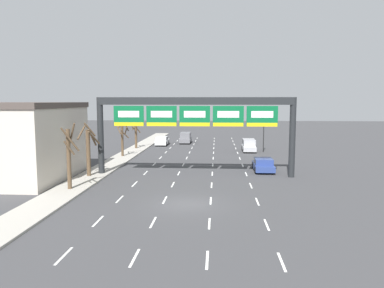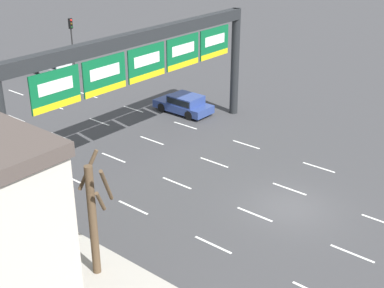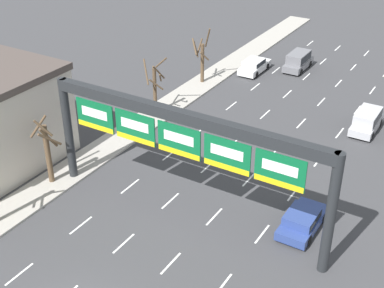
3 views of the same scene
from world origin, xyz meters
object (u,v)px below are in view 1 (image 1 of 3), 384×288
object	(u,v)px
sign_gantry	(195,115)
car_blue	(263,164)
suv_grey	(185,137)
suv_silver	(249,145)
traffic_light_near_gantry	(264,128)
tree_bare_furthest	(136,132)
tree_bare_closest	(69,156)
tree_bare_second	(123,136)
car_white	(162,141)
tree_bare_third	(89,148)

from	to	relation	value
sign_gantry	car_blue	size ratio (longest dim) A/B	4.38
suv_grey	suv_silver	world-z (taller)	suv_grey
traffic_light_near_gantry	tree_bare_furthest	distance (m)	18.57
tree_bare_closest	tree_bare_second	bearing A→B (deg)	90.87
car_white	suv_silver	bearing A→B (deg)	-27.16
tree_bare_closest	suv_grey	bearing A→B (deg)	79.46
sign_gantry	car_white	world-z (taller)	sign_gantry
car_blue	tree_bare_closest	world-z (taller)	tree_bare_closest
tree_bare_third	tree_bare_furthest	xyz separation A→B (m)	(-0.08, 20.59, -0.13)
car_white	tree_bare_furthest	size ratio (longest dim) A/B	0.82
sign_gantry	traffic_light_near_gantry	xyz separation A→B (m)	(8.58, 17.30, -2.37)
tree_bare_closest	tree_bare_furthest	world-z (taller)	tree_bare_furthest
car_blue	suv_silver	size ratio (longest dim) A/B	0.99
traffic_light_near_gantry	tree_bare_furthest	size ratio (longest dim) A/B	0.87
sign_gantry	suv_silver	bearing A→B (deg)	69.54
tree_bare_closest	tree_bare_second	xyz separation A→B (m)	(-0.27, 17.89, -0.14)
suv_silver	tree_bare_closest	world-z (taller)	tree_bare_closest
traffic_light_near_gantry	car_white	bearing A→B (deg)	154.84
traffic_light_near_gantry	tree_bare_furthest	world-z (taller)	tree_bare_furthest
car_blue	suv_silver	xyz separation A→B (m)	(-0.19, 14.89, 0.24)
suv_silver	car_blue	bearing A→B (deg)	-89.27
traffic_light_near_gantry	tree_bare_closest	world-z (taller)	tree_bare_closest
sign_gantry	tree_bare_second	distance (m)	15.29
suv_silver	traffic_light_near_gantry	xyz separation A→B (m)	(1.99, -0.36, 2.41)
tree_bare_second	tree_bare_furthest	bearing A→B (deg)	90.49
tree_bare_closest	tree_bare_third	world-z (taller)	tree_bare_closest
tree_bare_second	tree_bare_furthest	size ratio (longest dim) A/B	0.91
car_white	car_blue	xyz separation A→B (m)	(13.46, -21.70, -0.02)
tree_bare_closest	suv_silver	bearing A→B (deg)	56.36
suv_silver	tree_bare_furthest	world-z (taller)	tree_bare_furthest
traffic_light_near_gantry	tree_bare_second	distance (m)	19.34
sign_gantry	tree_bare_third	distance (m)	10.32
traffic_light_near_gantry	tree_bare_second	size ratio (longest dim) A/B	0.96
suv_grey	tree_bare_second	world-z (taller)	tree_bare_second
traffic_light_near_gantry	sign_gantry	bearing A→B (deg)	-116.37
suv_silver	sign_gantry	bearing A→B (deg)	-110.46
tree_bare_second	tree_bare_closest	bearing A→B (deg)	-89.13
tree_bare_second	car_white	bearing A→B (deg)	76.66
tree_bare_furthest	suv_silver	bearing A→B (deg)	-5.58
sign_gantry	traffic_light_near_gantry	size ratio (longest dim) A/B	3.95
sign_gantry	tree_bare_closest	xyz separation A→B (m)	(-9.53, -6.57, -2.92)
suv_grey	suv_silver	distance (m)	13.92
tree_bare_closest	tree_bare_second	distance (m)	17.89
sign_gantry	traffic_light_near_gantry	world-z (taller)	sign_gantry
suv_grey	tree_bare_third	xyz separation A→B (m)	(-6.60, -28.90, 1.72)
tree_bare_closest	tree_bare_second	size ratio (longest dim) A/B	1.06
tree_bare_furthest	traffic_light_near_gantry	bearing A→B (deg)	-6.09
car_blue	tree_bare_furthest	bearing A→B (deg)	135.26
tree_bare_furthest	tree_bare_second	bearing A→B (deg)	-89.51
tree_bare_third	traffic_light_near_gantry	bearing A→B (deg)	45.41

